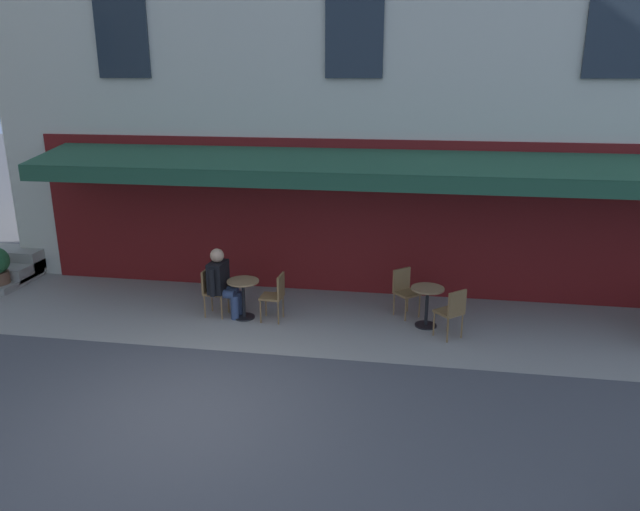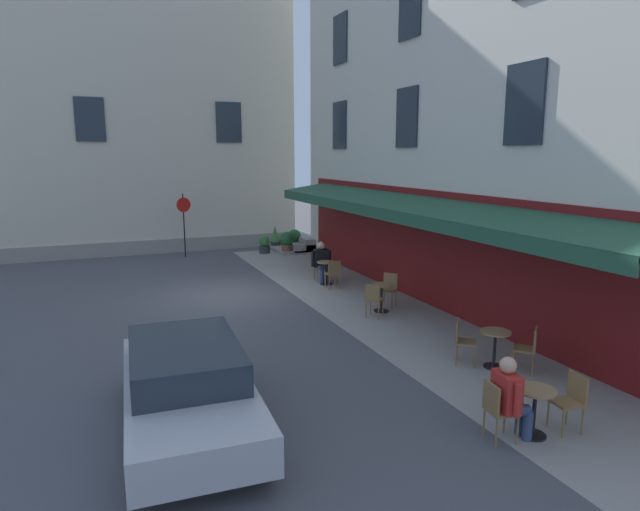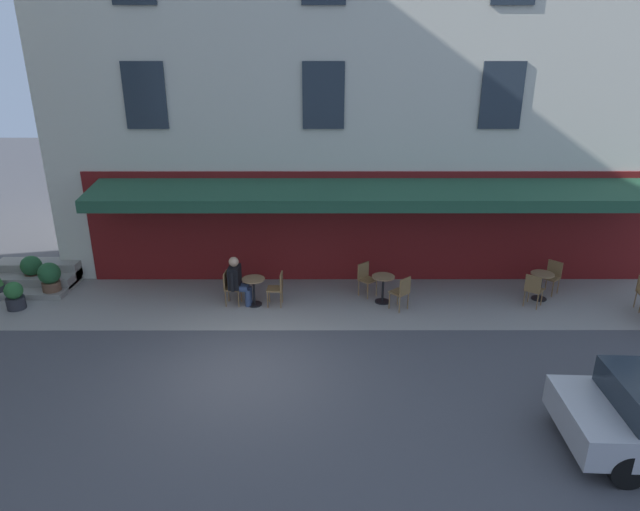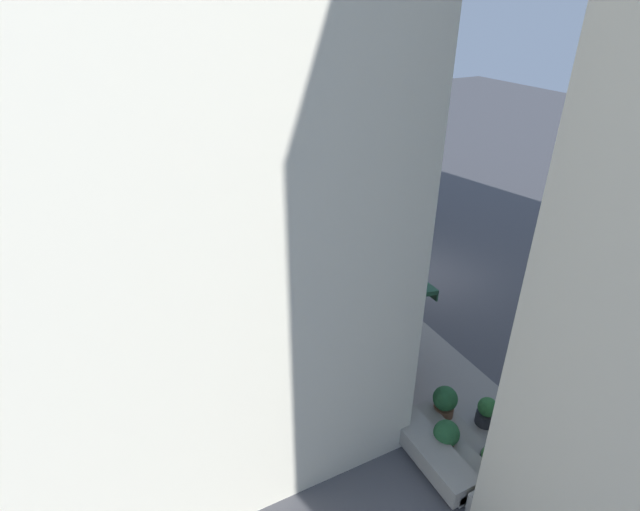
% 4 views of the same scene
% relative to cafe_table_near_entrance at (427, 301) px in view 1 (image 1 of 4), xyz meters
% --- Properties ---
extents(ground_plane, '(70.00, 70.00, 0.00)m').
position_rel_cafe_table_near_entrance_xyz_m(ground_plane, '(3.24, 3.38, -0.49)').
color(ground_plane, '#4C4C51').
extents(sidewalk_cafe_terrace, '(20.50, 3.20, 0.01)m').
position_rel_cafe_table_near_entrance_xyz_m(sidewalk_cafe_terrace, '(-0.01, -0.02, -0.49)').
color(sidewalk_cafe_terrace, gray).
rests_on(sidewalk_cafe_terrace, ground_plane).
extents(cafe_table_near_entrance, '(0.60, 0.60, 0.75)m').
position_rel_cafe_table_near_entrance_xyz_m(cafe_table_near_entrance, '(0.00, 0.00, 0.00)').
color(cafe_table_near_entrance, black).
rests_on(cafe_table_near_entrance, ground_plane).
extents(cafe_chair_wicker_near_door, '(0.57, 0.57, 0.91)m').
position_rel_cafe_table_near_entrance_xyz_m(cafe_chair_wicker_near_door, '(-0.42, 0.47, 0.06)').
color(cafe_chair_wicker_near_door, olive).
rests_on(cafe_chair_wicker_near_door, ground_plane).
extents(cafe_chair_wicker_corner_right, '(0.56, 0.56, 0.91)m').
position_rel_cafe_table_near_entrance_xyz_m(cafe_chair_wicker_corner_right, '(0.42, -0.47, 0.06)').
color(cafe_chair_wicker_corner_right, olive).
rests_on(cafe_chair_wicker_corner_right, ground_plane).
extents(cafe_table_mid_terrace, '(0.60, 0.60, 0.75)m').
position_rel_cafe_table_near_entrance_xyz_m(cafe_table_mid_terrace, '(3.40, 0.16, 0.00)').
color(cafe_table_mid_terrace, black).
rests_on(cafe_table_mid_terrace, ground_plane).
extents(cafe_chair_wicker_back_row, '(0.42, 0.42, 0.91)m').
position_rel_cafe_table_near_entrance_xyz_m(cafe_chair_wicker_back_row, '(4.03, 0.12, 0.06)').
color(cafe_chair_wicker_back_row, olive).
rests_on(cafe_chair_wicker_back_row, ground_plane).
extents(cafe_chair_wicker_facing_street, '(0.42, 0.42, 0.91)m').
position_rel_cafe_table_near_entrance_xyz_m(cafe_chair_wicker_facing_street, '(2.76, 0.19, 0.06)').
color(cafe_chair_wicker_facing_street, olive).
rests_on(cafe_chair_wicker_facing_street, ground_plane).
extents(seated_companion_in_black, '(0.58, 0.69, 1.33)m').
position_rel_cafe_table_near_entrance_xyz_m(seated_companion_in_black, '(3.81, 0.13, 0.22)').
color(seated_companion_in_black, navy).
rests_on(seated_companion_in_black, ground_plane).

